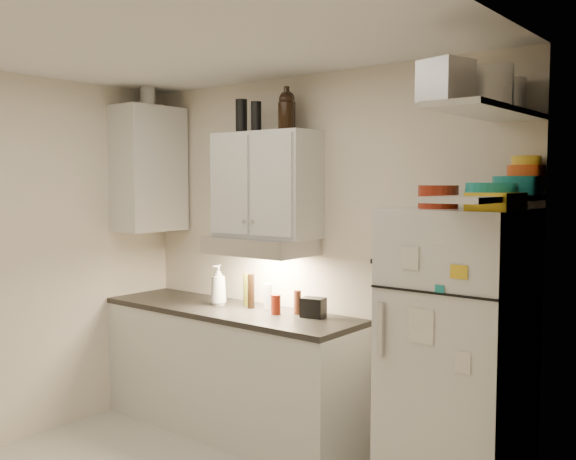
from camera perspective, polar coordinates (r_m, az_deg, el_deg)
The scene contains 34 objects.
ceiling at distance 3.55m, azimuth -12.88°, elevation 16.66°, with size 3.20×3.00×0.02m, color white.
back_wall at distance 4.59m, azimuth 2.32°, elevation -2.53°, with size 3.20×0.02×2.60m, color beige.
right_wall at distance 2.48m, azimuth 11.72°, elevation -8.42°, with size 0.02×3.00×2.60m, color beige.
base_cabinet at distance 4.88m, azimuth -5.26°, elevation -12.45°, with size 2.10×0.60×0.88m, color silver.
countertop at distance 4.77m, azimuth -5.30°, elevation -7.15°, with size 2.10×0.62×0.04m, color black.
upper_cabinet at distance 4.61m, azimuth -1.96°, elevation 4.04°, with size 0.80×0.33×0.75m, color silver.
side_cabinet at distance 5.33m, azimuth -12.26°, elevation 5.31°, with size 0.33×0.55×1.00m, color silver.
range_hood at distance 4.58m, azimuth -2.48°, elevation -1.41°, with size 0.76×0.46×0.12m, color silver.
fridge at distance 3.76m, azimuth 14.81°, elevation -11.18°, with size 0.70×0.68×1.70m, color silver.
shelf_hi at distance 3.45m, azimuth 17.41°, elevation 10.03°, with size 0.30×0.95×0.03m, color silver.
shelf_lo at distance 3.43m, azimuth 17.24°, elevation 2.70°, with size 0.30×0.95×0.03m, color silver.
knife_strip at distance 4.20m, azimuth 9.85°, elevation -2.96°, with size 0.42×0.02×0.03m, color black.
dutch_oven at distance 3.58m, azimuth 13.20°, elevation 2.88°, with size 0.22×0.22×0.13m, color maroon.
book_stack at distance 3.36m, azimuth 17.99°, elevation 2.40°, with size 0.22×0.27×0.09m, color yellow.
spice_jar at distance 3.54m, azimuth 14.01°, elevation 2.59°, with size 0.06×0.06×0.09m, color silver.
stock_pot at distance 3.83m, azimuth 18.36°, elevation 11.11°, with size 0.28×0.28×0.20m, color silver.
tin_a at distance 3.45m, azimuth 17.65°, elevation 11.98°, with size 0.21×0.19×0.21m, color #AAAAAD.
tin_b at distance 3.18m, azimuth 13.83°, elevation 12.69°, with size 0.20×0.20×0.20m, color #AAAAAD.
bowl_teal at distance 3.72m, azimuth 19.61°, elevation 3.76°, with size 0.25×0.25×0.10m, color teal.
bowl_orange at distance 3.77m, azimuth 20.40°, elevation 4.97°, with size 0.20×0.20×0.06m, color #E34B15.
bowl_yellow at distance 3.77m, azimuth 20.43°, elevation 5.81°, with size 0.16×0.16×0.05m, color yellow.
plates at distance 3.46m, azimuth 17.64°, elevation 3.49°, with size 0.26×0.26×0.07m, color teal.
growler_a at distance 4.58m, azimuth -0.11°, elevation 10.56°, with size 0.12×0.12×0.29m, color black, non-canonical shape.
growler_b at distance 4.43m, azimuth -0.17°, elevation 10.58°, with size 0.11×0.11×0.26m, color black, non-canonical shape.
thermos_a at distance 4.62m, azimuth -2.85°, elevation 10.02°, with size 0.07×0.07×0.21m, color black.
thermos_b at distance 4.74m, azimuth -4.17°, elevation 10.05°, with size 0.08×0.08×0.24m, color black.
side_jar at distance 5.35m, azimuth -12.36°, elevation 11.52°, with size 0.12×0.12×0.16m, color silver.
soap_bottle at distance 4.86m, azimuth -6.22°, elevation -4.68°, with size 0.13×0.13×0.34m, color silver.
pepper_mill at distance 4.52m, azimuth 0.84°, elevation -6.43°, with size 0.05×0.05×0.17m, color brown.
oil_bottle at distance 4.82m, azimuth -3.73°, elevation -5.29°, with size 0.05×0.05×0.25m, color #5F6118.
vinegar_bottle at distance 4.73m, azimuth -3.30°, elevation -5.44°, with size 0.05×0.05×0.25m, color black.
clear_bottle at distance 4.69m, azimuth -1.80°, elevation -5.92°, with size 0.06×0.06×0.19m, color silver.
red_jar at distance 4.51m, azimuth -1.09°, elevation -6.64°, with size 0.07×0.07×0.14m, color maroon.
caddy at distance 4.42m, azimuth 2.26°, elevation -6.90°, with size 0.16×0.11×0.14m, color black.
Camera 1 is at (2.70, -2.16, 1.84)m, focal length 40.00 mm.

